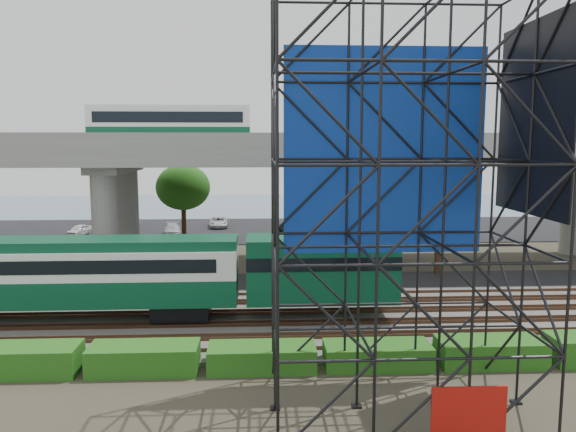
{
  "coord_description": "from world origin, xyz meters",
  "views": [
    {
      "loc": [
        0.93,
        -27.38,
        9.67
      ],
      "look_at": [
        2.65,
        6.0,
        5.26
      ],
      "focal_mm": 35.0,
      "sensor_mm": 36.0,
      "label": 1
    }
  ],
  "objects": [
    {
      "name": "commuter_train",
      "position": [
        -7.64,
        2.0,
        2.88
      ],
      "size": [
        29.3,
        3.06,
        4.3
      ],
      "color": "black",
      "rests_on": "rail_tracks"
    },
    {
      "name": "scaffold_tower",
      "position": [
        5.97,
        -7.98,
        7.47
      ],
      "size": [
        9.36,
        6.36,
        15.0
      ],
      "color": "black",
      "rests_on": "ground"
    },
    {
      "name": "trees",
      "position": [
        -4.67,
        16.17,
        5.57
      ],
      "size": [
        40.94,
        16.94,
        7.69
      ],
      "color": "#382314",
      "rests_on": "ground"
    },
    {
      "name": "parked_cars",
      "position": [
        1.21,
        33.77,
        0.67
      ],
      "size": [
        35.32,
        9.39,
        1.22
      ],
      "color": "silver",
      "rests_on": "parking_lot"
    },
    {
      "name": "rail_tracks",
      "position": [
        0.0,
        2.0,
        0.28
      ],
      "size": [
        90.0,
        9.52,
        0.16
      ],
      "color": "#472D1E",
      "rests_on": "ballast_bed"
    },
    {
      "name": "parking_lot",
      "position": [
        0.0,
        34.0,
        0.04
      ],
      "size": [
        90.0,
        18.0,
        0.08
      ],
      "primitive_type": "cube",
      "color": "black",
      "rests_on": "ground"
    },
    {
      "name": "hedge_strip",
      "position": [
        1.01,
        -4.3,
        0.56
      ],
      "size": [
        34.6,
        1.8,
        1.2
      ],
      "color": "#185012",
      "rests_on": "ground"
    },
    {
      "name": "service_road",
      "position": [
        0.0,
        10.5,
        0.04
      ],
      "size": [
        90.0,
        5.0,
        0.08
      ],
      "primitive_type": "cube",
      "color": "black",
      "rests_on": "ground"
    },
    {
      "name": "ground",
      "position": [
        0.0,
        0.0,
        0.0
      ],
      "size": [
        140.0,
        140.0,
        0.0
      ],
      "primitive_type": "plane",
      "color": "#474233",
      "rests_on": "ground"
    },
    {
      "name": "suv",
      "position": [
        -14.89,
        11.15,
        0.82
      ],
      "size": [
        5.54,
        2.99,
        1.48
      ],
      "primitive_type": "imported",
      "rotation": [
        0.0,
        0.0,
        1.67
      ],
      "color": "black",
      "rests_on": "service_road"
    },
    {
      "name": "overpass",
      "position": [
        -0.42,
        16.0,
        8.21
      ],
      "size": [
        80.0,
        12.0,
        12.4
      ],
      "color": "#9E9B93",
      "rests_on": "ground"
    },
    {
      "name": "ballast_bed",
      "position": [
        0.0,
        2.0,
        0.1
      ],
      "size": [
        90.0,
        12.0,
        0.2
      ],
      "primitive_type": "cube",
      "color": "slate",
      "rests_on": "ground"
    },
    {
      "name": "harbor_water",
      "position": [
        0.0,
        56.0,
        0.01
      ],
      "size": [
        140.0,
        40.0,
        0.03
      ],
      "primitive_type": "cube",
      "color": "slate",
      "rests_on": "ground"
    }
  ]
}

